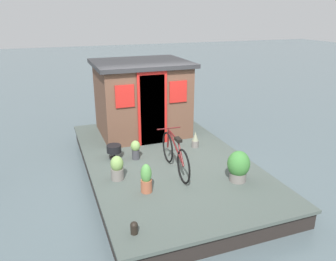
# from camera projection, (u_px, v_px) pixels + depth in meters

# --- Properties ---
(ground_plane) EXTENTS (60.00, 60.00, 0.00)m
(ground_plane) POSITION_uv_depth(u_px,v_px,m) (165.00, 173.00, 7.57)
(ground_plane) COLOR #4C5B60
(houseboat_deck) EXTENTS (5.76, 3.38, 0.39)m
(houseboat_deck) POSITION_uv_depth(u_px,v_px,m) (165.00, 165.00, 7.51)
(houseboat_deck) COLOR #424C47
(houseboat_deck) RESTS_ON ground_plane
(houseboat_cabin) EXTENTS (2.01, 2.37, 1.88)m
(houseboat_cabin) POSITION_uv_depth(u_px,v_px,m) (142.00, 97.00, 8.68)
(houseboat_cabin) COLOR brown
(houseboat_cabin) RESTS_ON houseboat_deck
(bicycle) EXTENTS (1.64, 0.50, 0.80)m
(bicycle) POSITION_uv_depth(u_px,v_px,m) (175.00, 154.00, 6.67)
(bicycle) COLOR black
(bicycle) RESTS_ON houseboat_deck
(potted_plant_mint) EXTENTS (0.20, 0.20, 0.54)m
(potted_plant_mint) POSITION_uv_depth(u_px,v_px,m) (146.00, 179.00, 5.94)
(potted_plant_mint) COLOR #935138
(potted_plant_mint) RESTS_ON houseboat_deck
(potted_plant_lavender) EXTENTS (0.17, 0.17, 0.39)m
(potted_plant_lavender) POSITION_uv_depth(u_px,v_px,m) (195.00, 140.00, 7.94)
(potted_plant_lavender) COLOR slate
(potted_plant_lavender) RESTS_ON houseboat_deck
(potted_plant_thyme) EXTENTS (0.25, 0.25, 0.48)m
(potted_plant_thyme) POSITION_uv_depth(u_px,v_px,m) (117.00, 168.00, 6.39)
(potted_plant_thyme) COLOR slate
(potted_plant_thyme) RESTS_ON houseboat_deck
(potted_plant_geranium) EXTENTS (0.21, 0.21, 0.43)m
(potted_plant_geranium) POSITION_uv_depth(u_px,v_px,m) (136.00, 149.00, 7.28)
(potted_plant_geranium) COLOR #38383D
(potted_plant_geranium) RESTS_ON houseboat_deck
(potted_plant_rosemary) EXTENTS (0.43, 0.43, 0.61)m
(potted_plant_rosemary) POSITION_uv_depth(u_px,v_px,m) (238.00, 166.00, 6.31)
(potted_plant_rosemary) COLOR slate
(potted_plant_rosemary) RESTS_ON houseboat_deck
(charcoal_grill) EXTENTS (0.32, 0.32, 0.31)m
(charcoal_grill) POSITION_uv_depth(u_px,v_px,m) (114.00, 149.00, 7.31)
(charcoal_grill) COLOR black
(charcoal_grill) RESTS_ON houseboat_deck
(mooring_bollard) EXTENTS (0.11, 0.11, 0.20)m
(mooring_bollard) POSITION_uv_depth(u_px,v_px,m) (134.00, 227.00, 4.86)
(mooring_bollard) COLOR black
(mooring_bollard) RESTS_ON houseboat_deck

